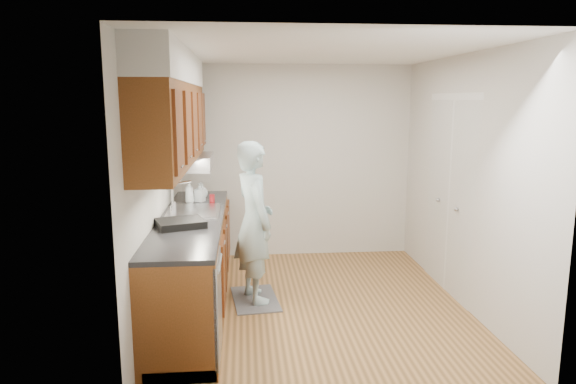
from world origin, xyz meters
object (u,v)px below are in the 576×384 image
(soap_bottle_c, at_px, (201,190))
(soda_can, at_px, (212,199))
(soap_bottle_b, at_px, (200,192))
(person, at_px, (254,211))
(dish_rack, at_px, (180,223))
(soap_bottle_a, at_px, (189,192))

(soap_bottle_c, relative_size, soda_can, 1.78)
(soap_bottle_b, bearing_deg, person, -44.37)
(person, distance_m, soap_bottle_c, 0.96)
(soap_bottle_c, bearing_deg, dish_rack, -93.62)
(soap_bottle_b, height_order, soap_bottle_c, soap_bottle_b)
(soap_bottle_a, bearing_deg, soda_can, -14.22)
(person, bearing_deg, dish_rack, 111.88)
(person, relative_size, soap_bottle_c, 9.88)
(person, xyz_separation_m, soap_bottle_a, (-0.69, 0.49, 0.12))
(soap_bottle_b, distance_m, soap_bottle_c, 0.18)
(soap_bottle_a, height_order, soda_can, soap_bottle_a)
(soap_bottle_c, bearing_deg, soda_can, -66.90)
(person, bearing_deg, soda_can, 27.29)
(person, relative_size, dish_rack, 4.60)
(soap_bottle_b, distance_m, soda_can, 0.21)
(soap_bottle_a, xyz_separation_m, soap_bottle_c, (0.11, 0.26, -0.03))
(person, xyz_separation_m, soap_bottle_b, (-0.59, 0.57, 0.10))
(soda_can, bearing_deg, soap_bottle_b, 134.43)
(soap_bottle_c, bearing_deg, soap_bottle_a, -112.55)
(dish_rack, bearing_deg, soap_bottle_b, 66.41)
(soap_bottle_b, distance_m, dish_rack, 1.15)
(dish_rack, bearing_deg, soap_bottle_a, 71.80)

